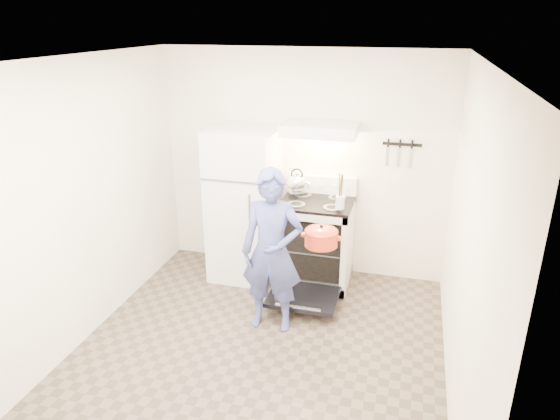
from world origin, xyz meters
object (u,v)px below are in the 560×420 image
object	(u,v)px
person	(272,252)
dutch_oven	(321,238)
stove_body	(316,243)
refrigerator	(245,204)
tea_kettle	(297,182)

from	to	relation	value
person	dutch_oven	xyz separation A→B (m)	(0.40, 0.30, 0.05)
stove_body	refrigerator	bearing A→B (deg)	-178.23
refrigerator	tea_kettle	world-z (taller)	refrigerator
stove_body	dutch_oven	distance (m)	0.78
dutch_oven	person	bearing A→B (deg)	-142.52
tea_kettle	person	xyz separation A→B (m)	(0.03, -1.10, -0.32)
stove_body	dutch_oven	world-z (taller)	dutch_oven
person	refrigerator	bearing A→B (deg)	118.67
refrigerator	person	world-z (taller)	refrigerator
tea_kettle	dutch_oven	distance (m)	0.95
stove_body	tea_kettle	size ratio (longest dim) A/B	3.03
dutch_oven	tea_kettle	bearing A→B (deg)	118.33
refrigerator	tea_kettle	distance (m)	0.63
stove_body	tea_kettle	world-z (taller)	tea_kettle
refrigerator	tea_kettle	xyz separation A→B (m)	(0.55, 0.16, 0.25)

